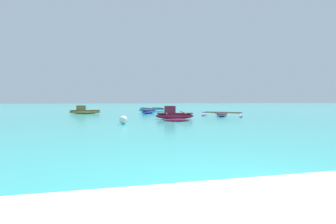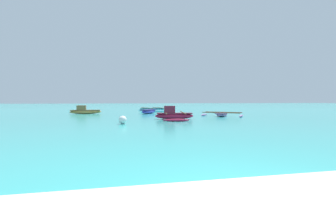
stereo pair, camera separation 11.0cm
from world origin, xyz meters
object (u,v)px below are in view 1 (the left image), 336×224
Objects in this scene: mooring_buoy_0 at (123,120)px; moored_boat_1 at (222,114)px; moored_boat_0 at (85,111)px; moored_boat_3 at (152,110)px; moored_boat_2 at (174,115)px; moored_boat_4 at (149,111)px.

moored_boat_1 is at bearing 29.51° from mooring_buoy_0.
moored_boat_1 is at bearing -27.37° from moored_boat_0.
moored_boat_3 reaches higher than moored_boat_1.
moored_boat_2 reaches higher than mooring_buoy_0.
moored_boat_0 is 1.13× the size of moored_boat_4.
moored_boat_2 is (7.98, -8.75, 0.02)m from moored_boat_0.
moored_boat_3 reaches higher than mooring_buoy_0.
moored_boat_4 is (-1.02, 8.08, -0.09)m from moored_boat_2.
moored_boat_4 is (-1.09, -5.05, 0.02)m from moored_boat_3.
moored_boat_1 is 10.34m from mooring_buoy_0.
moored_boat_4 is at bearing -6.22° from moored_boat_0.
moored_boat_2 is 8.80× the size of mooring_buoy_0.
moored_boat_0 reaches higher than moored_boat_4.
moored_boat_1 is 0.81× the size of moored_boat_3.
mooring_buoy_0 is (4.07, -11.65, -0.08)m from moored_boat_0.
mooring_buoy_0 is at bearing -71.44° from moored_boat_0.
moored_boat_1 is 8.49m from moored_boat_4.
moored_boat_1 is at bearing 32.17° from moored_boat_2.
moored_boat_0 reaches higher than moored_boat_1.
moored_boat_3 reaches higher than moored_boat_4.
moored_boat_3 is 5.17m from moored_boat_4.
moored_boat_3 is 16.52m from mooring_buoy_0.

